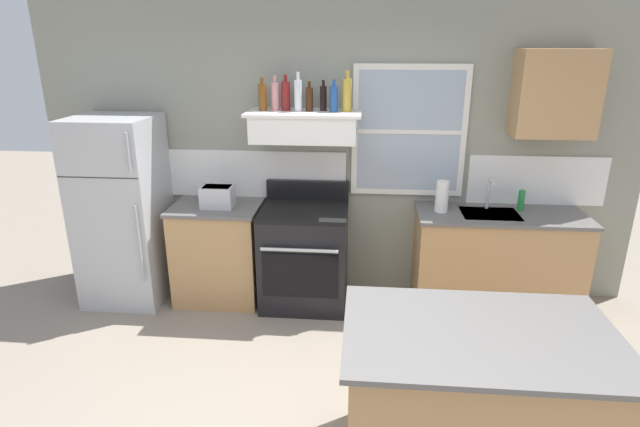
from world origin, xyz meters
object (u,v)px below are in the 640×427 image
refrigerator (123,211)px  paper_towel_roll (442,196)px  bottle_amber_wine (263,97)px  bottle_brown_stout (309,99)px  dish_soap_bottle (521,200)px  bottle_clear_tall (298,95)px  bottle_red_label_wine (286,96)px  toaster (218,196)px  bottle_rose_pink (275,96)px  stove_range (304,255)px  bottle_champagne_gold_foil (347,94)px  kitchen_island (473,405)px  bottle_balsamic_dark (323,98)px  bottle_blue_liqueur (334,98)px

refrigerator → paper_towel_roll: 2.84m
bottle_amber_wine → refrigerator: bearing=-174.3°
bottle_brown_stout → dish_soap_bottle: 2.02m
bottle_amber_wine → bottle_clear_tall: 0.30m
bottle_red_label_wine → bottle_brown_stout: bottle_red_label_wine is taller
toaster → bottle_rose_pink: size_ratio=1.03×
bottle_clear_tall → bottle_rose_pink: bearing=168.5°
stove_range → bottle_red_label_wine: size_ratio=3.69×
stove_range → bottle_champagne_gold_foil: (0.36, 0.11, 1.42)m
bottle_clear_tall → kitchen_island: (1.18, -1.97, -1.42)m
toaster → bottle_balsamic_dark: size_ratio=1.17×
paper_towel_roll → bottle_brown_stout: bearing=176.3°
bottle_balsamic_dark → stove_range: bearing=-138.1°
bottle_rose_pink → bottle_brown_stout: size_ratio=1.18×
bottle_balsamic_dark → bottle_red_label_wine: bearing=-177.8°
bottle_clear_tall → paper_towel_roll: (1.24, -0.05, -0.83)m
toaster → bottle_brown_stout: bottle_brown_stout is taller
stove_range → bottle_red_label_wine: bottle_red_label_wine is taller
bottle_balsamic_dark → kitchen_island: bottle_balsamic_dark is taller
bottle_champagne_gold_foil → dish_soap_bottle: size_ratio=1.85×
bottle_amber_wine → bottle_blue_liqueur: 0.60m
bottle_red_label_wine → dish_soap_bottle: 2.22m
toaster → bottle_blue_liqueur: 1.32m
refrigerator → bottle_clear_tall: bearing=4.0°
dish_soap_bottle → bottle_amber_wine: bearing=-179.2°
stove_range → bottle_clear_tall: bottle_clear_tall is taller
bottle_rose_pink → bottle_champagne_gold_foil: bottle_champagne_gold_foil is taller
bottle_rose_pink → bottle_champagne_gold_foil: size_ratio=0.87×
bottle_blue_liqueur → refrigerator: bearing=-176.8°
bottle_rose_pink → refrigerator: bearing=-173.8°
stove_range → kitchen_island: size_ratio=0.78×
bottle_amber_wine → bottle_balsamic_dark: bottle_amber_wine is taller
bottle_amber_wine → kitchen_island: 2.85m
bottle_balsamic_dark → kitchen_island: (0.98, -2.03, -1.39)m
bottle_rose_pink → bottle_balsamic_dark: size_ratio=1.14×
bottle_red_label_wine → bottle_blue_liqueur: (0.41, -0.05, -0.01)m
bottle_red_label_wine → kitchen_island: bearing=-57.3°
bottle_champagne_gold_foil → paper_towel_roll: (0.83, -0.08, -0.84)m
bottle_champagne_gold_foil → dish_soap_bottle: bottle_champagne_gold_foil is taller
bottle_rose_pink → dish_soap_bottle: size_ratio=1.60×
bottle_blue_liqueur → paper_towel_roll: 1.24m
kitchen_island → paper_towel_roll: bearing=88.4°
stove_range → bottle_clear_tall: (-0.05, 0.09, 1.42)m
dish_soap_bottle → stove_range: bearing=-175.8°
paper_towel_roll → refrigerator: bearing=-178.8°
bottle_blue_liqueur → bottle_champagne_gold_foil: bearing=15.8°
bottle_blue_liqueur → bottle_rose_pink: bearing=174.5°
toaster → refrigerator: bearing=-179.3°
toaster → stove_range: toaster is taller
bottle_amber_wine → bottle_blue_liqueur: bearing=-2.3°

